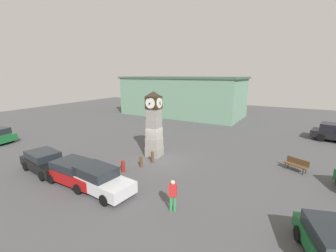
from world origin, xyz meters
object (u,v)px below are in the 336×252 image
at_px(bollard_far_row, 123,166).
at_px(bench, 297,164).
at_px(clock_tower, 154,126).
at_px(pedestrian_crossing_lot, 173,194).
at_px(pedestrian_near_bench, 148,115).
at_px(car_navy_sedan, 45,161).
at_px(car_near_tower, 75,171).
at_px(bollard_near_tower, 152,157).
at_px(bollard_mid_row, 141,161).
at_px(car_by_building, 99,179).

distance_m(bollard_far_row, bench, 12.64).
distance_m(clock_tower, pedestrian_crossing_lot, 8.35).
height_order(clock_tower, bench, clock_tower).
distance_m(clock_tower, pedestrian_near_bench, 15.09).
bearing_deg(pedestrian_crossing_lot, car_navy_sedan, 179.96).
bearing_deg(bollard_far_row, pedestrian_crossing_lot, -25.71).
bearing_deg(bench, car_near_tower, -145.09).
height_order(bollard_near_tower, pedestrian_crossing_lot, pedestrian_crossing_lot).
height_order(bollard_far_row, car_near_tower, car_near_tower).
bearing_deg(bollard_mid_row, pedestrian_crossing_lot, -39.77).
bearing_deg(clock_tower, pedestrian_crossing_lot, -51.75).
xyz_separation_m(bollard_mid_row, bench, (10.39, 4.82, 0.08)).
distance_m(car_near_tower, pedestrian_crossing_lot, 7.04).
bearing_deg(pedestrian_crossing_lot, pedestrian_near_bench, 126.26).
relative_size(car_near_tower, pedestrian_near_bench, 2.56).
relative_size(bollard_far_row, car_navy_sedan, 0.20).
xyz_separation_m(bollard_near_tower, bollard_far_row, (-0.95, -2.48, -0.05)).
xyz_separation_m(bollard_near_tower, car_by_building, (-0.41, -5.35, 0.28)).
relative_size(bench, pedestrian_near_bench, 1.00).
bearing_deg(pedestrian_crossing_lot, car_by_building, -176.48).
bearing_deg(bollard_near_tower, car_near_tower, -116.78).
height_order(clock_tower, bollard_far_row, clock_tower).
xyz_separation_m(bollard_far_row, car_navy_sedan, (-5.07, -2.57, 0.30)).
height_order(car_by_building, pedestrian_near_bench, pedestrian_near_bench).
relative_size(bollard_mid_row, bollard_far_row, 0.99).
bearing_deg(pedestrian_crossing_lot, bench, 56.91).
bearing_deg(car_near_tower, pedestrian_crossing_lot, 1.21).
xyz_separation_m(bollard_mid_row, car_navy_sedan, (-5.72, -3.91, 0.30)).
relative_size(bollard_far_row, bench, 0.53).
relative_size(clock_tower, car_navy_sedan, 1.23).
height_order(bollard_near_tower, car_near_tower, car_near_tower).
relative_size(clock_tower, bollard_mid_row, 6.30).
xyz_separation_m(clock_tower, bollard_far_row, (-0.29, -3.85, -2.23)).
height_order(bench, pedestrian_crossing_lot, pedestrian_crossing_lot).
bearing_deg(pedestrian_near_bench, bench, -27.17).
bearing_deg(car_by_building, pedestrian_near_bench, 115.10).
xyz_separation_m(clock_tower, pedestrian_near_bench, (-8.64, 12.26, -1.72)).
bearing_deg(bollard_far_row, car_by_building, -79.37).
bearing_deg(bollard_near_tower, bench, 20.01).
height_order(bollard_near_tower, bollard_mid_row, bollard_near_tower).
bearing_deg(bench, bollard_near_tower, -159.99).
relative_size(bollard_mid_row, car_near_tower, 0.21).
xyz_separation_m(bench, pedestrian_near_bench, (-19.39, 9.95, 0.43)).
distance_m(bollard_far_row, car_near_tower, 3.21).
bearing_deg(bollard_far_row, bench, 29.13).
height_order(bollard_near_tower, bench, bollard_near_tower).
bearing_deg(car_near_tower, bollard_far_row, 58.35).
height_order(car_near_tower, pedestrian_crossing_lot, pedestrian_crossing_lot).
xyz_separation_m(car_near_tower, pedestrian_near_bench, (-6.67, 18.83, 0.21)).
height_order(bollard_near_tower, car_by_building, car_by_building).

